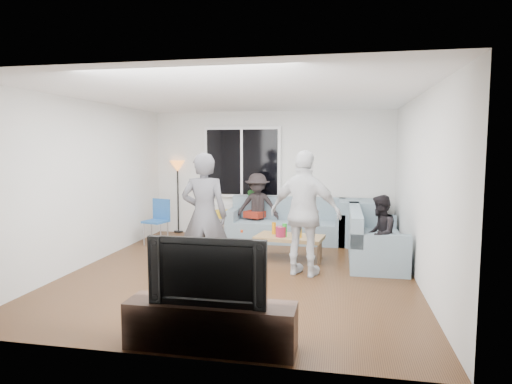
% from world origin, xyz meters
% --- Properties ---
extents(floor, '(5.00, 5.50, 0.04)m').
position_xyz_m(floor, '(0.00, 0.00, -0.02)').
color(floor, '#56351C').
rests_on(floor, ground).
extents(ceiling, '(5.00, 5.50, 0.04)m').
position_xyz_m(ceiling, '(0.00, 0.00, 2.62)').
color(ceiling, white).
rests_on(ceiling, ground).
extents(wall_back, '(5.00, 0.04, 2.60)m').
position_xyz_m(wall_back, '(0.00, 2.77, 1.30)').
color(wall_back, silver).
rests_on(wall_back, ground).
extents(wall_front, '(5.00, 0.04, 2.60)m').
position_xyz_m(wall_front, '(0.00, -2.77, 1.30)').
color(wall_front, silver).
rests_on(wall_front, ground).
extents(wall_left, '(0.04, 5.50, 2.60)m').
position_xyz_m(wall_left, '(-2.52, 0.00, 1.30)').
color(wall_left, silver).
rests_on(wall_left, ground).
extents(wall_right, '(0.04, 5.50, 2.60)m').
position_xyz_m(wall_right, '(2.52, 0.00, 1.30)').
color(wall_right, silver).
rests_on(wall_right, ground).
extents(window_frame, '(1.62, 0.06, 1.47)m').
position_xyz_m(window_frame, '(-0.60, 2.69, 1.55)').
color(window_frame, white).
rests_on(window_frame, wall_back).
extents(window_glass, '(1.50, 0.02, 1.35)m').
position_xyz_m(window_glass, '(-0.60, 2.65, 1.55)').
color(window_glass, black).
rests_on(window_glass, window_frame).
extents(window_mullion, '(0.05, 0.03, 1.35)m').
position_xyz_m(window_mullion, '(-0.60, 2.64, 1.55)').
color(window_mullion, white).
rests_on(window_mullion, window_frame).
extents(radiator, '(1.30, 0.12, 0.62)m').
position_xyz_m(radiator, '(-0.60, 2.65, 0.31)').
color(radiator, silver).
rests_on(radiator, floor).
extents(potted_plant, '(0.23, 0.20, 0.37)m').
position_xyz_m(potted_plant, '(-0.41, 2.62, 0.80)').
color(potted_plant, '#266027').
rests_on(potted_plant, radiator).
extents(vase, '(0.20, 0.20, 0.16)m').
position_xyz_m(vase, '(-0.73, 2.62, 0.70)').
color(vase, white).
rests_on(vase, radiator).
extents(sofa_back_section, '(2.30, 0.85, 0.85)m').
position_xyz_m(sofa_back_section, '(0.38, 2.27, 0.42)').
color(sofa_back_section, slate).
rests_on(sofa_back_section, floor).
extents(sofa_right_section, '(2.00, 0.85, 0.85)m').
position_xyz_m(sofa_right_section, '(2.02, 1.08, 0.42)').
color(sofa_right_section, slate).
rests_on(sofa_right_section, floor).
extents(sofa_corner, '(0.85, 0.85, 0.85)m').
position_xyz_m(sofa_corner, '(1.84, 2.27, 0.42)').
color(sofa_corner, slate).
rests_on(sofa_corner, floor).
extents(cushion_yellow, '(0.43, 0.38, 0.14)m').
position_xyz_m(cushion_yellow, '(-0.88, 2.25, 0.51)').
color(cushion_yellow, '#BC911B').
rests_on(cushion_yellow, sofa_back_section).
extents(cushion_red, '(0.45, 0.42, 0.13)m').
position_xyz_m(cushion_red, '(-0.27, 2.33, 0.51)').
color(cushion_red, maroon).
rests_on(cushion_red, sofa_back_section).
extents(coffee_table, '(1.18, 0.75, 0.40)m').
position_xyz_m(coffee_table, '(0.62, 0.87, 0.20)').
color(coffee_table, '#A37E4F').
rests_on(coffee_table, floor).
extents(pitcher, '(0.17, 0.17, 0.17)m').
position_xyz_m(pitcher, '(0.48, 0.76, 0.49)').
color(pitcher, maroon).
rests_on(pitcher, coffee_table).
extents(side_chair, '(0.49, 0.49, 0.86)m').
position_xyz_m(side_chair, '(-2.05, 1.53, 0.43)').
color(side_chair, '#24589D').
rests_on(side_chair, floor).
extents(floor_lamp, '(0.32, 0.32, 1.56)m').
position_xyz_m(floor_lamp, '(-2.05, 2.73, 0.78)').
color(floor_lamp, orange).
rests_on(floor_lamp, floor).
extents(player_left, '(0.69, 0.49, 1.80)m').
position_xyz_m(player_left, '(-0.46, -0.36, 0.90)').
color(player_left, '#444348').
rests_on(player_left, floor).
extents(player_right, '(1.15, 0.73, 1.83)m').
position_xyz_m(player_right, '(0.94, 0.02, 0.91)').
color(player_right, silver).
rests_on(player_right, floor).
extents(spectator_right, '(0.56, 0.66, 1.17)m').
position_xyz_m(spectator_right, '(2.02, 0.34, 0.59)').
color(spectator_right, black).
rests_on(spectator_right, floor).
extents(spectator_back, '(0.89, 0.53, 1.34)m').
position_xyz_m(spectator_back, '(-0.20, 2.30, 0.67)').
color(spectator_back, black).
rests_on(spectator_back, floor).
extents(tv_console, '(1.60, 0.40, 0.44)m').
position_xyz_m(tv_console, '(0.27, -2.50, 0.22)').
color(tv_console, '#36231B').
rests_on(tv_console, floor).
extents(television, '(1.10, 0.14, 0.63)m').
position_xyz_m(television, '(0.27, -2.50, 0.76)').
color(television, black).
rests_on(television, tv_console).
extents(bottle_b, '(0.08, 0.08, 0.22)m').
position_xyz_m(bottle_b, '(0.54, 0.78, 0.51)').
color(bottle_b, green).
rests_on(bottle_b, coffee_table).
extents(bottle_d, '(0.07, 0.07, 0.22)m').
position_xyz_m(bottle_d, '(0.79, 0.76, 0.51)').
color(bottle_d, orange).
rests_on(bottle_d, coffee_table).
extents(bottle_a, '(0.07, 0.07, 0.20)m').
position_xyz_m(bottle_a, '(0.34, 0.95, 0.50)').
color(bottle_a, '#C2720B').
rests_on(bottle_a, coffee_table).
extents(bottle_c, '(0.07, 0.07, 0.21)m').
position_xyz_m(bottle_c, '(0.66, 1.05, 0.50)').
color(bottle_c, black).
rests_on(bottle_c, coffee_table).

